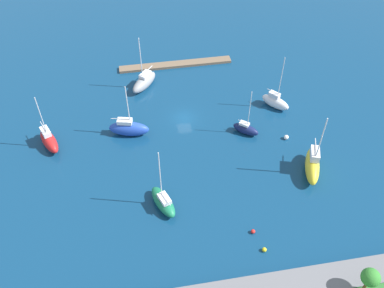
# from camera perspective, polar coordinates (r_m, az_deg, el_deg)

# --- Properties ---
(water) EXTENTS (160.00, 160.00, 0.00)m
(water) POSITION_cam_1_polar(r_m,az_deg,el_deg) (73.63, -1.09, 3.64)
(water) COLOR navy
(water) RESTS_ON ground
(pier_dock) EXTENTS (23.21, 2.03, 0.53)m
(pier_dock) POSITION_cam_1_polar(r_m,az_deg,el_deg) (86.60, -2.30, 11.00)
(pier_dock) COLOR brown
(pier_dock) RESTS_ON ground
(park_tree_east) EXTENTS (2.24, 2.24, 4.15)m
(park_tree_east) POSITION_cam_1_polar(r_m,az_deg,el_deg) (53.87, 23.57, -16.66)
(park_tree_east) COLOR brown
(park_tree_east) RESTS_ON shoreline_park
(sailboat_gray_near_pier) EXTENTS (6.17, 6.96, 10.94)m
(sailboat_gray_near_pier) POSITION_cam_1_polar(r_m,az_deg,el_deg) (80.44, -6.66, 8.60)
(sailboat_gray_near_pier) COLOR gray
(sailboat_gray_near_pier) RESTS_ON water
(sailboat_blue_center_basin) EXTENTS (7.16, 3.74, 10.21)m
(sailboat_blue_center_basin) POSITION_cam_1_polar(r_m,az_deg,el_deg) (70.33, -8.79, 2.18)
(sailboat_blue_center_basin) COLOR #2347B2
(sailboat_blue_center_basin) RESTS_ON water
(sailboat_red_mid_basin) EXTENTS (4.40, 6.52, 10.52)m
(sailboat_red_mid_basin) POSITION_cam_1_polar(r_m,az_deg,el_deg) (71.52, -19.28, 0.53)
(sailboat_red_mid_basin) COLOR red
(sailboat_red_mid_basin) RESTS_ON water
(sailboat_navy_inner_mooring) EXTENTS (4.62, 4.15, 9.02)m
(sailboat_navy_inner_mooring) POSITION_cam_1_polar(r_m,az_deg,el_deg) (70.69, 7.48, 2.10)
(sailboat_navy_inner_mooring) COLOR #141E4C
(sailboat_navy_inner_mooring) RESTS_ON water
(sailboat_green_far_south) EXTENTS (4.18, 6.48, 10.92)m
(sailboat_green_far_south) POSITION_cam_1_polar(r_m,az_deg,el_deg) (59.69, -4.01, -7.98)
(sailboat_green_far_south) COLOR #19724C
(sailboat_green_far_south) RESTS_ON water
(sailboat_white_lone_south) EXTENTS (4.90, 5.28, 10.75)m
(sailboat_white_lone_south) POSITION_cam_1_polar(r_m,az_deg,el_deg) (76.72, 11.50, 5.80)
(sailboat_white_lone_south) COLOR white
(sailboat_white_lone_south) RESTS_ON water
(sailboat_yellow_outer_mooring) EXTENTS (4.47, 7.72, 11.57)m
(sailboat_yellow_outer_mooring) POSITION_cam_1_polar(r_m,az_deg,el_deg) (65.97, 16.41, -2.81)
(sailboat_yellow_outer_mooring) COLOR yellow
(sailboat_yellow_outer_mooring) RESTS_ON water
(mooring_buoy_yellow) EXTENTS (0.61, 0.61, 0.61)m
(mooring_buoy_yellow) POSITION_cam_1_polar(r_m,az_deg,el_deg) (56.93, 10.02, -14.27)
(mooring_buoy_yellow) COLOR yellow
(mooring_buoy_yellow) RESTS_ON water
(mooring_buoy_white) EXTENTS (0.80, 0.80, 0.80)m
(mooring_buoy_white) POSITION_cam_1_polar(r_m,az_deg,el_deg) (71.20, 12.97, 0.92)
(mooring_buoy_white) COLOR white
(mooring_buoy_white) RESTS_ON water
(mooring_buoy_red) EXTENTS (0.61, 0.61, 0.61)m
(mooring_buoy_red) POSITION_cam_1_polar(r_m,az_deg,el_deg) (58.21, 8.49, -11.94)
(mooring_buoy_red) COLOR red
(mooring_buoy_red) RESTS_ON water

